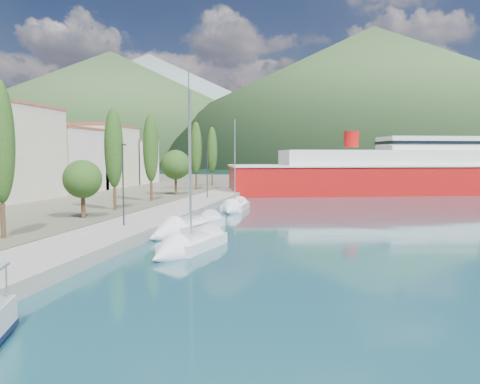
# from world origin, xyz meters

# --- Properties ---
(ground) EXTENTS (1400.00, 1400.00, 0.00)m
(ground) POSITION_xyz_m (0.00, 120.00, 0.00)
(ground) COLOR #194752
(quay) EXTENTS (5.00, 88.00, 0.80)m
(quay) POSITION_xyz_m (-9.00, 26.00, 0.40)
(quay) COLOR gray
(quay) RESTS_ON ground
(hills_far) EXTENTS (1480.00, 900.00, 180.00)m
(hills_far) POSITION_xyz_m (138.59, 618.73, 77.39)
(hills_far) COLOR slate
(hills_far) RESTS_ON ground
(hills_near) EXTENTS (1010.00, 520.00, 115.00)m
(hills_near) POSITION_xyz_m (98.04, 372.50, 49.18)
(hills_near) COLOR #345029
(hills_near) RESTS_ON ground
(town_buildings) EXTENTS (9.20, 69.20, 11.30)m
(town_buildings) POSITION_xyz_m (-32.00, 36.91, 5.57)
(town_buildings) COLOR #C0BA9B
(town_buildings) RESTS_ON land_strip
(tree_row) EXTENTS (3.96, 62.55, 10.51)m
(tree_row) POSITION_xyz_m (-14.49, 32.53, 5.93)
(tree_row) COLOR #47301E
(tree_row) RESTS_ON land_strip
(lamp_posts) EXTENTS (0.15, 48.58, 6.06)m
(lamp_posts) POSITION_xyz_m (-9.00, 14.90, 4.08)
(lamp_posts) COLOR #2D2D33
(lamp_posts) RESTS_ON quay
(sailboat_near) EXTENTS (3.73, 7.93, 10.97)m
(sailboat_near) POSITION_xyz_m (-2.89, 9.54, 0.30)
(sailboat_near) COLOR silver
(sailboat_near) RESTS_ON ground
(sailboat_mid) EXTENTS (4.56, 9.68, 13.48)m
(sailboat_mid) POSITION_xyz_m (-5.27, 16.24, 0.32)
(sailboat_mid) COLOR silver
(sailboat_mid) RESTS_ON ground
(sailboat_far) EXTENTS (2.50, 7.42, 10.84)m
(sailboat_far) POSITION_xyz_m (-4.19, 31.32, 0.31)
(sailboat_far) COLOR silver
(sailboat_far) RESTS_ON ground
(ferry) EXTENTS (52.71, 25.43, 10.28)m
(ferry) POSITION_xyz_m (16.16, 59.55, 3.13)
(ferry) COLOR #AE0F0E
(ferry) RESTS_ON ground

